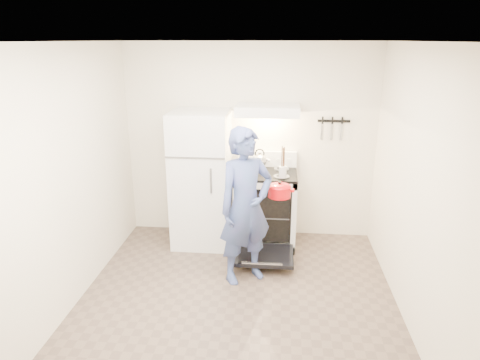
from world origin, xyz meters
name	(u,v)px	position (x,y,z in m)	size (l,w,h in m)	color
floor	(236,308)	(0.00, 0.00, 0.00)	(3.60, 3.60, 0.00)	brown
back_wall	(250,142)	(0.00, 1.80, 1.25)	(3.20, 0.02, 2.50)	beige
refrigerator	(201,179)	(-0.58, 1.45, 0.85)	(0.70, 0.70, 1.70)	silver
stove_body	(265,209)	(0.23, 1.48, 0.46)	(0.76, 0.65, 0.92)	silver
cooktop	(266,174)	(0.23, 1.48, 0.94)	(0.76, 0.65, 0.03)	black
backsplash	(267,159)	(0.23, 1.76, 1.05)	(0.76, 0.07, 0.20)	silver
oven_door	(263,255)	(0.23, 0.88, 0.12)	(0.70, 0.54, 0.04)	black
oven_rack	(265,211)	(0.23, 1.48, 0.44)	(0.60, 0.52, 0.01)	slate
range_hood	(268,110)	(0.23, 1.55, 1.71)	(0.76, 0.50, 0.12)	silver
knife_strip	(334,121)	(1.05, 1.79, 1.55)	(0.40, 0.02, 0.03)	black
pizza_stone	(265,209)	(0.23, 1.51, 0.45)	(0.35, 0.35, 0.02)	#8C684B
tea_kettle	(260,160)	(0.14, 1.57, 1.09)	(0.22, 0.19, 0.27)	#B5B5BA
utensil_jar	(283,172)	(0.43, 1.22, 1.05)	(0.09, 0.09, 0.13)	silver
person	(246,207)	(0.05, 0.58, 0.85)	(0.62, 0.41, 1.69)	navy
dutch_oven	(279,192)	(0.40, 0.80, 0.94)	(0.32, 0.25, 0.22)	#B9090D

